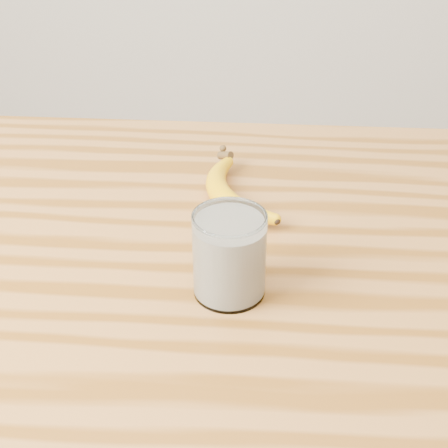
{
  "coord_description": "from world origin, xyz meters",
  "views": [
    {
      "loc": [
        0.0,
        -0.67,
        1.37
      ],
      "look_at": [
        -0.05,
        0.0,
        0.93
      ],
      "focal_mm": 50.0,
      "sensor_mm": 36.0,
      "label": 1
    }
  ],
  "objects": [
    {
      "name": "table",
      "position": [
        0.0,
        0.0,
        0.77
      ],
      "size": [
        1.2,
        0.8,
        0.9
      ],
      "color": "#9E652E",
      "rests_on": "ground"
    },
    {
      "name": "smoothie_glass",
      "position": [
        -0.03,
        -0.1,
        0.95
      ],
      "size": [
        0.08,
        0.08,
        0.11
      ],
      "color": "white",
      "rests_on": "table"
    },
    {
      "name": "banana",
      "position": [
        -0.06,
        0.11,
        0.92
      ],
      "size": [
        0.2,
        0.29,
        0.03
      ],
      "primitive_type": null,
      "rotation": [
        0.0,
        0.0,
        0.43
      ],
      "color": "#E3A103",
      "rests_on": "table"
    }
  ]
}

